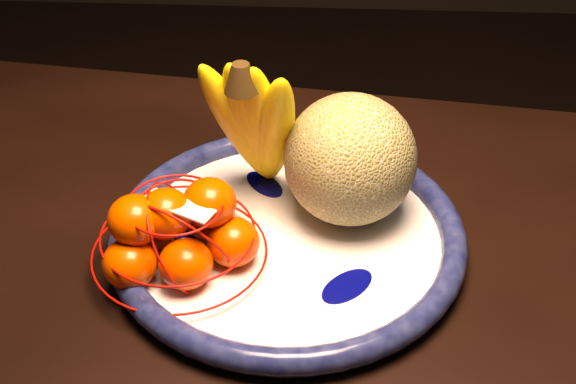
{
  "coord_description": "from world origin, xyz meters",
  "views": [
    {
      "loc": [
        -0.06,
        -0.58,
        1.3
      ],
      "look_at": [
        -0.09,
        0.1,
        0.77
      ],
      "focal_mm": 50.0,
      "sensor_mm": 36.0,
      "label": 1
    }
  ],
  "objects_px": {
    "dining_table": "(291,340)",
    "banana_bunch": "(257,119)",
    "mandarin_bag": "(178,232)",
    "cantaloupe": "(350,159)",
    "fruit_bowl": "(287,236)"
  },
  "relations": [
    {
      "from": "dining_table",
      "to": "fruit_bowl",
      "type": "bearing_deg",
      "value": 102.99
    },
    {
      "from": "cantaloupe",
      "to": "dining_table",
      "type": "bearing_deg",
      "value": -116.36
    },
    {
      "from": "dining_table",
      "to": "cantaloupe",
      "type": "relative_size",
      "value": 10.08
    },
    {
      "from": "fruit_bowl",
      "to": "mandarin_bag",
      "type": "relative_size",
      "value": 1.76
    },
    {
      "from": "banana_bunch",
      "to": "fruit_bowl",
      "type": "bearing_deg",
      "value": -45.94
    },
    {
      "from": "fruit_bowl",
      "to": "banana_bunch",
      "type": "distance_m",
      "value": 0.13
    },
    {
      "from": "cantaloupe",
      "to": "banana_bunch",
      "type": "bearing_deg",
      "value": 166.41
    },
    {
      "from": "dining_table",
      "to": "fruit_bowl",
      "type": "distance_m",
      "value": 0.12
    },
    {
      "from": "dining_table",
      "to": "banana_bunch",
      "type": "xyz_separation_m",
      "value": [
        -0.05,
        0.14,
        0.2
      ]
    },
    {
      "from": "fruit_bowl",
      "to": "banana_bunch",
      "type": "relative_size",
      "value": 1.87
    },
    {
      "from": "cantaloupe",
      "to": "mandarin_bag",
      "type": "height_order",
      "value": "cantaloupe"
    },
    {
      "from": "dining_table",
      "to": "banana_bunch",
      "type": "distance_m",
      "value": 0.25
    },
    {
      "from": "fruit_bowl",
      "to": "cantaloupe",
      "type": "height_order",
      "value": "cantaloupe"
    },
    {
      "from": "banana_bunch",
      "to": "dining_table",
      "type": "bearing_deg",
      "value": -56.22
    },
    {
      "from": "banana_bunch",
      "to": "mandarin_bag",
      "type": "distance_m",
      "value": 0.15
    }
  ]
}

